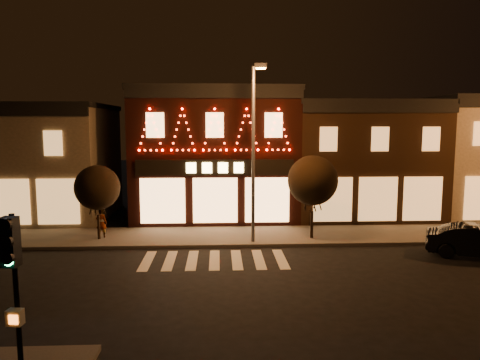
{
  "coord_description": "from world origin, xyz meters",
  "views": [
    {
      "loc": [
        0.22,
        -15.8,
        6.12
      ],
      "look_at": [
        1.15,
        4.0,
        3.62
      ],
      "focal_mm": 33.97,
      "sensor_mm": 36.0,
      "label": 1
    }
  ],
  "objects": [
    {
      "name": "ground",
      "position": [
        0.0,
        0.0,
        0.0
      ],
      "size": [
        120.0,
        120.0,
        0.0
      ],
      "primitive_type": "plane",
      "color": "black",
      "rests_on": "ground"
    },
    {
      "name": "sidewalk_far",
      "position": [
        2.0,
        8.0,
        0.07
      ],
      "size": [
        44.0,
        4.0,
        0.15
      ],
      "primitive_type": "cube",
      "color": "#47423D",
      "rests_on": "ground"
    },
    {
      "name": "building_left",
      "position": [
        -13.0,
        13.99,
        3.66
      ],
      "size": [
        12.2,
        8.28,
        7.3
      ],
      "color": "#6B614C",
      "rests_on": "ground"
    },
    {
      "name": "building_pulp",
      "position": [
        0.0,
        13.98,
        4.16
      ],
      "size": [
        10.2,
        8.34,
        8.3
      ],
      "color": "black",
      "rests_on": "ground"
    },
    {
      "name": "building_right_a",
      "position": [
        9.5,
        13.99,
        3.76
      ],
      "size": [
        9.2,
        8.28,
        7.5
      ],
      "color": "#372213",
      "rests_on": "ground"
    },
    {
      "name": "traffic_signal_near",
      "position": [
        -3.78,
        -7.12,
        3.13
      ],
      "size": [
        0.33,
        0.44,
        4.22
      ],
      "rotation": [
        0.0,
        0.0,
        -0.14
      ],
      "color": "black",
      "rests_on": "sidewalk_near"
    },
    {
      "name": "streetlamp_mid",
      "position": [
        1.96,
        6.34,
        5.24
      ],
      "size": [
        0.57,
        1.99,
        8.68
      ],
      "rotation": [
        0.0,
        0.0,
        -0.11
      ],
      "color": "#59595E",
      "rests_on": "sidewalk_far"
    },
    {
      "name": "tree_left",
      "position": [
        -6.0,
        7.46,
        2.83
      ],
      "size": [
        2.29,
        2.29,
        3.84
      ],
      "rotation": [
        0.0,
        0.0,
        -0.04
      ],
      "color": "black",
      "rests_on": "sidewalk_far"
    },
    {
      "name": "tree_right",
      "position": [
        5.05,
        7.16,
        3.18
      ],
      "size": [
        2.59,
        2.59,
        4.32
      ],
      "rotation": [
        0.0,
        0.0,
        0.13
      ],
      "color": "black",
      "rests_on": "sidewalk_far"
    },
    {
      "name": "dark_sedan",
      "position": [
        12.04,
        3.79,
        0.74
      ],
      "size": [
        4.76,
        3.29,
        1.49
      ],
      "primitive_type": "imported",
      "rotation": [
        0.0,
        0.0,
        1.15
      ],
      "color": "black",
      "rests_on": "ground"
    },
    {
      "name": "pedestrian",
      "position": [
        -5.96,
        7.8,
        0.91
      ],
      "size": [
        0.56,
        0.37,
        1.52
      ],
      "primitive_type": "imported",
      "rotation": [
        0.0,
        0.0,
        3.13
      ],
      "color": "gray",
      "rests_on": "sidewalk_far"
    }
  ]
}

